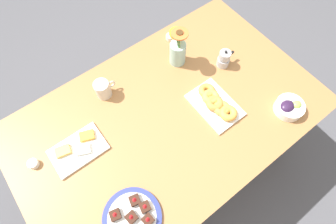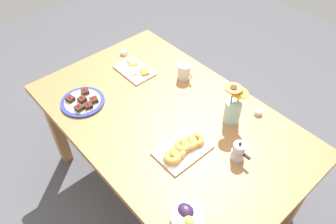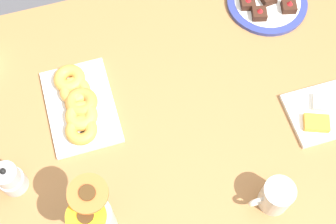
{
  "view_description": "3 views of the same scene",
  "coord_description": "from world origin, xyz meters",
  "px_view_note": "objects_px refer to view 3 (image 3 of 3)",
  "views": [
    {
      "loc": [
        -0.36,
        -0.47,
        1.96
      ],
      "look_at": [
        0.0,
        0.0,
        0.78
      ],
      "focal_mm": 28.0,
      "sensor_mm": 36.0,
      "label": 1
    },
    {
      "loc": [
        0.96,
        -0.86,
        2.09
      ],
      "look_at": [
        0.0,
        0.0,
        0.78
      ],
      "focal_mm": 35.0,
      "sensor_mm": 36.0,
      "label": 2
    },
    {
      "loc": [
        0.16,
        0.54,
        1.95
      ],
      "look_at": [
        0.0,
        0.0,
        0.78
      ],
      "focal_mm": 50.0,
      "sensor_mm": 36.0,
      "label": 3
    }
  ],
  "objects_px": {
    "croissant_platter": "(79,104)",
    "flower_vase": "(96,219)",
    "dining_table": "(168,130)",
    "dessert_plate": "(267,1)",
    "moka_pot": "(10,179)",
    "coffee_mug": "(276,196)",
    "cheese_platter": "(333,110)"
  },
  "relations": [
    {
      "from": "coffee_mug",
      "to": "cheese_platter",
      "type": "bearing_deg",
      "value": -143.83
    },
    {
      "from": "croissant_platter",
      "to": "dining_table",
      "type": "bearing_deg",
      "value": 156.02
    },
    {
      "from": "coffee_mug",
      "to": "moka_pot",
      "type": "xyz_separation_m",
      "value": [
        0.64,
        -0.24,
        -0.0
      ]
    },
    {
      "from": "croissant_platter",
      "to": "moka_pot",
      "type": "bearing_deg",
      "value": 39.65
    },
    {
      "from": "cheese_platter",
      "to": "croissant_platter",
      "type": "relative_size",
      "value": 0.93
    },
    {
      "from": "dining_table",
      "to": "dessert_plate",
      "type": "bearing_deg",
      "value": -144.41
    },
    {
      "from": "croissant_platter",
      "to": "flower_vase",
      "type": "relative_size",
      "value": 1.11
    },
    {
      "from": "dining_table",
      "to": "coffee_mug",
      "type": "xyz_separation_m",
      "value": [
        -0.19,
        0.31,
        0.14
      ]
    },
    {
      "from": "flower_vase",
      "to": "coffee_mug",
      "type": "bearing_deg",
      "value": 172.05
    },
    {
      "from": "flower_vase",
      "to": "dining_table",
      "type": "bearing_deg",
      "value": -135.87
    },
    {
      "from": "coffee_mug",
      "to": "flower_vase",
      "type": "relative_size",
      "value": 0.46
    },
    {
      "from": "dining_table",
      "to": "moka_pot",
      "type": "distance_m",
      "value": 0.47
    },
    {
      "from": "dining_table",
      "to": "dessert_plate",
      "type": "height_order",
      "value": "dessert_plate"
    },
    {
      "from": "dining_table",
      "to": "croissant_platter",
      "type": "distance_m",
      "value": 0.28
    },
    {
      "from": "croissant_platter",
      "to": "flower_vase",
      "type": "xyz_separation_m",
      "value": [
        0.02,
        0.35,
        0.06
      ]
    },
    {
      "from": "coffee_mug",
      "to": "dessert_plate",
      "type": "height_order",
      "value": "coffee_mug"
    },
    {
      "from": "coffee_mug",
      "to": "moka_pot",
      "type": "bearing_deg",
      "value": -20.36
    },
    {
      "from": "flower_vase",
      "to": "dessert_plate",
      "type": "bearing_deg",
      "value": -140.94
    },
    {
      "from": "croissant_platter",
      "to": "flower_vase",
      "type": "bearing_deg",
      "value": 86.66
    },
    {
      "from": "dining_table",
      "to": "flower_vase",
      "type": "bearing_deg",
      "value": 44.13
    },
    {
      "from": "cheese_platter",
      "to": "flower_vase",
      "type": "xyz_separation_m",
      "value": [
        0.71,
        0.13,
        0.08
      ]
    },
    {
      "from": "dining_table",
      "to": "croissant_platter",
      "type": "height_order",
      "value": "croissant_platter"
    },
    {
      "from": "dessert_plate",
      "to": "coffee_mug",
      "type": "bearing_deg",
      "value": 69.6
    },
    {
      "from": "moka_pot",
      "to": "croissant_platter",
      "type": "bearing_deg",
      "value": -140.35
    },
    {
      "from": "dining_table",
      "to": "flower_vase",
      "type": "height_order",
      "value": "flower_vase"
    },
    {
      "from": "cheese_platter",
      "to": "dessert_plate",
      "type": "bearing_deg",
      "value": -84.9
    },
    {
      "from": "dining_table",
      "to": "cheese_platter",
      "type": "relative_size",
      "value": 6.15
    },
    {
      "from": "dessert_plate",
      "to": "croissant_platter",
      "type": "bearing_deg",
      "value": 16.74
    },
    {
      "from": "dining_table",
      "to": "moka_pot",
      "type": "bearing_deg",
      "value": 9.16
    },
    {
      "from": "cheese_platter",
      "to": "croissant_platter",
      "type": "xyz_separation_m",
      "value": [
        0.69,
        -0.22,
        0.01
      ]
    },
    {
      "from": "coffee_mug",
      "to": "flower_vase",
      "type": "height_order",
      "value": "flower_vase"
    },
    {
      "from": "dessert_plate",
      "to": "flower_vase",
      "type": "bearing_deg",
      "value": 39.06
    }
  ]
}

